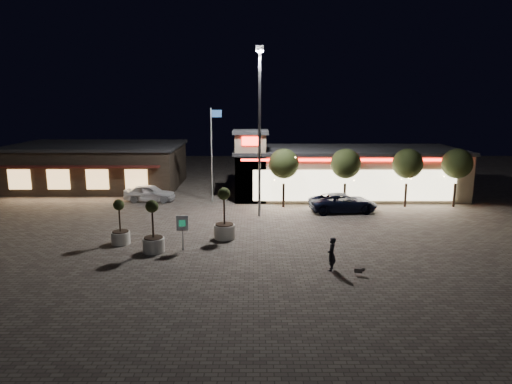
{
  "coord_description": "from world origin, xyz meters",
  "views": [
    {
      "loc": [
        1.62,
        -25.43,
        8.69
      ],
      "look_at": [
        1.73,
        6.0,
        2.26
      ],
      "focal_mm": 32.0,
      "sensor_mm": 36.0,
      "label": 1
    }
  ],
  "objects_px": {
    "planter_left": "(120,230)",
    "valet_sign": "(182,226)",
    "planter_mid": "(153,236)",
    "white_sedan": "(150,193)",
    "pedestrian": "(332,254)",
    "pickup_truck": "(343,203)"
  },
  "relations": [
    {
      "from": "planter_mid",
      "to": "valet_sign",
      "type": "bearing_deg",
      "value": 9.6
    },
    {
      "from": "white_sedan",
      "to": "planter_left",
      "type": "xyz_separation_m",
      "value": [
        0.87,
        -11.8,
        0.12
      ]
    },
    {
      "from": "planter_left",
      "to": "white_sedan",
      "type": "bearing_deg",
      "value": 94.24
    },
    {
      "from": "pedestrian",
      "to": "planter_left",
      "type": "bearing_deg",
      "value": -93.28
    },
    {
      "from": "planter_mid",
      "to": "planter_left",
      "type": "bearing_deg",
      "value": 147.16
    },
    {
      "from": "pickup_truck",
      "to": "pedestrian",
      "type": "relative_size",
      "value": 3.02
    },
    {
      "from": "pickup_truck",
      "to": "planter_left",
      "type": "height_order",
      "value": "planter_left"
    },
    {
      "from": "valet_sign",
      "to": "pedestrian",
      "type": "bearing_deg",
      "value": -21.41
    },
    {
      "from": "pedestrian",
      "to": "valet_sign",
      "type": "height_order",
      "value": "valet_sign"
    },
    {
      "from": "planter_left",
      "to": "planter_mid",
      "type": "relative_size",
      "value": 0.9
    },
    {
      "from": "white_sedan",
      "to": "planter_mid",
      "type": "distance_m",
      "value": 13.69
    },
    {
      "from": "planter_left",
      "to": "pedestrian",
      "type": "bearing_deg",
      "value": -20.04
    },
    {
      "from": "planter_left",
      "to": "valet_sign",
      "type": "relative_size",
      "value": 1.33
    },
    {
      "from": "pickup_truck",
      "to": "white_sedan",
      "type": "bearing_deg",
      "value": 70.66
    },
    {
      "from": "planter_left",
      "to": "planter_mid",
      "type": "height_order",
      "value": "planter_mid"
    },
    {
      "from": "white_sedan",
      "to": "valet_sign",
      "type": "height_order",
      "value": "valet_sign"
    },
    {
      "from": "pickup_truck",
      "to": "valet_sign",
      "type": "height_order",
      "value": "valet_sign"
    },
    {
      "from": "white_sedan",
      "to": "planter_left",
      "type": "relative_size",
      "value": 1.56
    },
    {
      "from": "white_sedan",
      "to": "planter_mid",
      "type": "bearing_deg",
      "value": -162.76
    },
    {
      "from": "pickup_truck",
      "to": "pedestrian",
      "type": "xyz_separation_m",
      "value": [
        -2.98,
        -12.45,
        0.14
      ]
    },
    {
      "from": "white_sedan",
      "to": "planter_left",
      "type": "distance_m",
      "value": 11.83
    },
    {
      "from": "valet_sign",
      "to": "white_sedan",
      "type": "bearing_deg",
      "value": 110.46
    }
  ]
}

